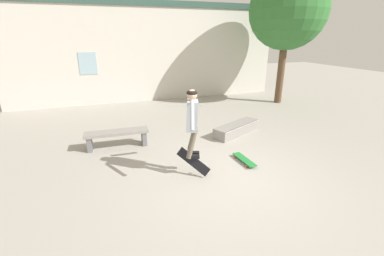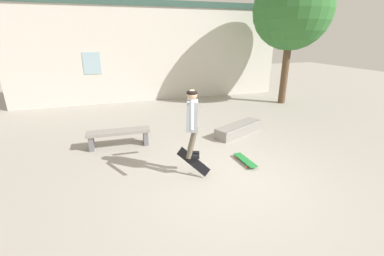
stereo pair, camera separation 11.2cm
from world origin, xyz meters
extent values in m
plane|color=#A39E93|center=(0.00, 0.00, 0.00)|extent=(40.00, 40.00, 0.00)
cube|color=beige|center=(0.00, 7.65, 2.03)|extent=(12.26, 0.40, 4.06)
cube|color=#335147|center=(0.00, 7.65, 4.18)|extent=(12.88, 0.52, 0.25)
cube|color=#99B7C6|center=(-2.70, 7.44, 1.79)|extent=(0.70, 0.02, 0.90)
cylinder|color=brown|center=(5.29, 5.20, 1.34)|extent=(0.31, 0.31, 2.67)
sphere|color=#337033|center=(5.29, 5.20, 3.86)|extent=(3.16, 3.16, 3.16)
cube|color=gray|center=(-1.99, 2.42, 0.43)|extent=(1.69, 0.46, 0.08)
cube|color=slate|center=(-2.71, 2.44, 0.20)|extent=(0.13, 0.35, 0.39)
cube|color=slate|center=(-1.27, 2.39, 0.20)|extent=(0.13, 0.35, 0.39)
cube|color=gray|center=(1.59, 2.27, 0.16)|extent=(1.77, 1.16, 0.32)
cube|color=#B7B7BC|center=(1.69, 2.06, 0.31)|extent=(1.58, 0.77, 0.02)
cube|color=#9EA8B2|center=(-0.54, 0.39, 1.35)|extent=(0.34, 0.40, 0.64)
sphere|color=tan|center=(-0.54, 0.39, 1.79)|extent=(0.27, 0.27, 0.21)
ellipsoid|color=black|center=(-0.54, 0.39, 1.83)|extent=(0.28, 0.28, 0.12)
cylinder|color=#6B6051|center=(-0.51, 0.47, 0.76)|extent=(0.26, 0.23, 0.67)
cube|color=black|center=(-0.48, 0.46, 0.46)|extent=(0.28, 0.18, 0.07)
cylinder|color=#6B6051|center=(-0.57, 0.31, 0.76)|extent=(0.29, 0.14, 0.67)
cube|color=black|center=(-0.54, 0.30, 0.46)|extent=(0.28, 0.18, 0.07)
cylinder|color=#9EA8B2|center=(-0.41, 0.77, 1.48)|extent=(0.22, 0.44, 0.53)
cylinder|color=#9EA8B2|center=(-0.67, 0.01, 1.48)|extent=(0.22, 0.44, 0.53)
cube|color=black|center=(-0.53, 0.31, 0.33)|extent=(0.63, 0.48, 0.59)
cylinder|color=silver|center=(-0.29, 0.20, 0.29)|extent=(0.07, 0.08, 0.05)
cylinder|color=silver|center=(-0.41, 0.23, 0.10)|extent=(0.07, 0.08, 0.05)
cylinder|color=silver|center=(-0.60, 0.47, 0.55)|extent=(0.07, 0.08, 0.05)
cylinder|color=silver|center=(-0.73, 0.50, 0.36)|extent=(0.07, 0.08, 0.05)
cube|color=#237F38|center=(0.84, 0.49, 0.07)|extent=(0.24, 0.80, 0.02)
cylinder|color=#DB3D33|center=(0.96, 0.25, 0.03)|extent=(0.02, 0.05, 0.05)
cylinder|color=#DB3D33|center=(0.75, 0.24, 0.03)|extent=(0.02, 0.05, 0.05)
cylinder|color=#DB3D33|center=(0.93, 0.74, 0.03)|extent=(0.02, 0.05, 0.05)
cylinder|color=#DB3D33|center=(0.72, 0.73, 0.03)|extent=(0.02, 0.05, 0.05)
camera|label=1|loc=(-2.19, -4.36, 2.91)|focal=24.00mm
camera|label=2|loc=(-2.08, -4.39, 2.91)|focal=24.00mm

